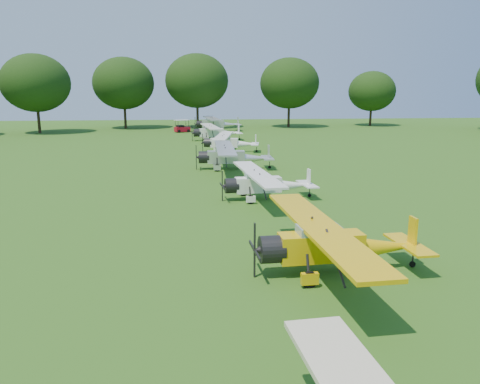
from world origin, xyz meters
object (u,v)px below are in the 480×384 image
Objects in this scene: aircraft_4 at (232,155)px; golf_cart at (182,128)px; aircraft_7 at (216,123)px; aircraft_2 at (334,242)px; aircraft_3 at (265,182)px; aircraft_5 at (228,141)px; aircraft_6 at (215,131)px.

aircraft_4 is 36.40m from golf_cart.
aircraft_7 reaches higher than golf_cart.
aircraft_7 is 4.57× the size of golf_cart.
aircraft_2 is 12.07m from aircraft_3.
aircraft_4 is (-1.68, 23.49, 0.02)m from aircraft_2.
aircraft_2 is 1.10× the size of aircraft_3.
aircraft_4 reaches higher than golf_cart.
aircraft_4 is 37.50m from aircraft_7.
aircraft_3 is at bearing -94.10° from aircraft_7.
aircraft_5 is at bearing 86.07° from aircraft_3.
aircraft_5 is (-0.41, 22.80, 0.07)m from aircraft_3.
aircraft_3 is at bearing -79.02° from aircraft_5.
aircraft_7 is (-0.29, 48.93, 0.30)m from aircraft_3.
aircraft_7 reaches higher than aircraft_2.
golf_cart is (-5.86, 47.52, -0.42)m from aircraft_3.
aircraft_4 is at bearing -83.29° from aircraft_5.
aircraft_6 is 0.89× the size of aircraft_7.
aircraft_2 is 1.04× the size of aircraft_5.
aircraft_5 reaches higher than aircraft_3.
aircraft_7 is (-0.91, 60.98, 0.19)m from aircraft_2.
aircraft_5 is 0.83× the size of aircraft_7.
aircraft_6 is 14.23m from aircraft_7.
aircraft_6 is at bearing 92.00° from aircraft_4.
aircraft_6 is at bearing 103.87° from aircraft_5.
aircraft_5 is 25.31m from golf_cart.
aircraft_4 is 1.06× the size of aircraft_5.
aircraft_7 is at bearing 85.38° from aircraft_3.
aircraft_6 reaches higher than aircraft_5.
aircraft_5 is at bearing 88.75° from aircraft_2.
aircraft_2 is at bearing -84.35° from aircraft_4.
aircraft_5 is at bearing -91.47° from aircraft_6.
aircraft_7 is 5.79m from golf_cart.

